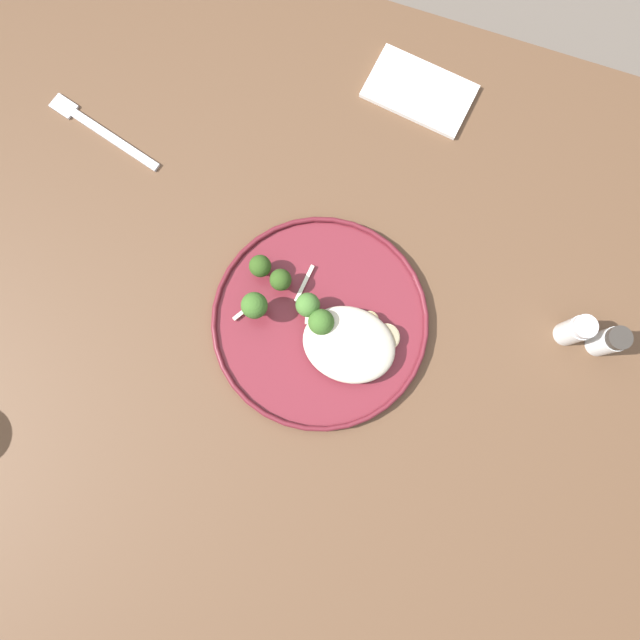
{
  "coord_description": "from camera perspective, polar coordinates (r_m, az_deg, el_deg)",
  "views": [
    {
      "loc": [
        -0.01,
        -0.12,
        1.53
      ],
      "look_at": [
        -0.05,
        0.01,
        0.76
      ],
      "focal_mm": 33.41,
      "sensor_mm": 36.0,
      "label": 1
    }
  ],
  "objects": [
    {
      "name": "onion_sliver_long_sliver",
      "position": [
        0.8,
        -1.51,
        3.54
      ],
      "size": [
        0.01,
        0.05,
        0.0
      ],
      "primitive_type": "cube",
      "rotation": [
        0.0,
        0.0,
        4.61
      ],
      "color": "silver",
      "rests_on": "dinner_plate"
    },
    {
      "name": "folded_napkin",
      "position": [
        0.93,
        9.51,
        20.81
      ],
      "size": [
        0.16,
        0.11,
        0.01
      ],
      "primitive_type": "cube",
      "rotation": [
        0.0,
        0.0,
        -0.14
      ],
      "color": "white",
      "rests_on": "wooden_dining_table"
    },
    {
      "name": "onion_sliver_short_strip",
      "position": [
        0.79,
        -1.22,
        1.07
      ],
      "size": [
        0.02,
        0.04,
        0.0
      ],
      "primitive_type": "cube",
      "rotation": [
        0.0,
        0.0,
        5.0
      ],
      "color": "silver",
      "rests_on": "dinner_plate"
    },
    {
      "name": "wooden_dining_table",
      "position": [
        0.88,
        3.16,
        -2.56
      ],
      "size": [
        1.4,
        1.0,
        0.74
      ],
      "color": "brown",
      "rests_on": "ground"
    },
    {
      "name": "broccoli_floret_beside_noodles",
      "position": [
        0.77,
        -6.29,
        1.35
      ],
      "size": [
        0.03,
        0.03,
        0.05
      ],
      "color": "#7A994C",
      "rests_on": "dinner_plate"
    },
    {
      "name": "pepper_shaker",
      "position": [
        0.85,
        25.88,
        -1.84
      ],
      "size": [
        0.03,
        0.03,
        0.07
      ],
      "color": "white",
      "rests_on": "wooden_dining_table"
    },
    {
      "name": "seared_scallop_half_hidden",
      "position": [
        0.78,
        1.99,
        -0.66
      ],
      "size": [
        0.02,
        0.02,
        0.02
      ],
      "color": "#E5C689",
      "rests_on": "dinner_plate"
    },
    {
      "name": "ground",
      "position": [
        1.54,
        1.82,
        -5.71
      ],
      "size": [
        6.0,
        6.0,
        0.0
      ],
      "primitive_type": "plane",
      "color": "#665B51"
    },
    {
      "name": "broccoli_floret_split_head",
      "position": [
        0.78,
        -3.78,
        3.81
      ],
      "size": [
        0.03,
        0.03,
        0.04
      ],
      "color": "#89A356",
      "rests_on": "dinner_plate"
    },
    {
      "name": "noodle_bed",
      "position": [
        0.77,
        2.8,
        -2.35
      ],
      "size": [
        0.12,
        0.1,
        0.03
      ],
      "color": "beige",
      "rests_on": "dinner_plate"
    },
    {
      "name": "dinner_plate",
      "position": [
        0.79,
        0.0,
        -0.14
      ],
      "size": [
        0.29,
        0.29,
        0.02
      ],
      "color": "maroon",
      "rests_on": "wooden_dining_table"
    },
    {
      "name": "broccoli_floret_center_pile",
      "position": [
        0.79,
        -5.74,
        5.13
      ],
      "size": [
        0.03,
        0.03,
        0.04
      ],
      "color": "#7A994C",
      "rests_on": "dinner_plate"
    },
    {
      "name": "seared_scallop_right_edge",
      "position": [
        0.78,
        1.73,
        -2.22
      ],
      "size": [
        0.02,
        0.02,
        0.01
      ],
      "color": "#E5C689",
      "rests_on": "dinner_plate"
    },
    {
      "name": "broccoli_floret_near_rim",
      "position": [
        0.77,
        -1.17,
        1.42
      ],
      "size": [
        0.03,
        0.03,
        0.05
      ],
      "color": "#89A356",
      "rests_on": "dinner_plate"
    },
    {
      "name": "seared_scallop_large_seared",
      "position": [
        0.78,
        3.51,
        -2.13
      ],
      "size": [
        0.03,
        0.03,
        0.01
      ],
      "color": "#E5C689",
      "rests_on": "dinner_plate"
    },
    {
      "name": "seared_scallop_rear_pale",
      "position": [
        0.78,
        6.32,
        -1.68
      ],
      "size": [
        0.04,
        0.04,
        0.01
      ],
      "color": "beige",
      "rests_on": "dinner_plate"
    },
    {
      "name": "broccoli_floret_tall_stalk",
      "position": [
        0.76,
        0.13,
        -0.17
      ],
      "size": [
        0.03,
        0.03,
        0.05
      ],
      "color": "#7A994C",
      "rests_on": "dinner_plate"
    },
    {
      "name": "salt_shaker",
      "position": [
        0.84,
        23.24,
        -0.91
      ],
      "size": [
        0.03,
        0.03,
        0.07
      ],
      "color": "white",
      "rests_on": "wooden_dining_table"
    },
    {
      "name": "onion_sliver_pale_crescent",
      "position": [
        0.8,
        -7.07,
        1.03
      ],
      "size": [
        0.03,
        0.04,
        0.0
      ],
      "primitive_type": "cube",
      "rotation": [
        0.0,
        0.0,
        4.16
      ],
      "color": "silver",
      "rests_on": "dinner_plate"
    },
    {
      "name": "dinner_fork",
      "position": [
        0.94,
        -20.26,
        16.65
      ],
      "size": [
        0.18,
        0.07,
        0.0
      ],
      "color": "silver",
      "rests_on": "wooden_dining_table"
    },
    {
      "name": "seared_scallop_tiny_bay",
      "position": [
        0.79,
        4.74,
        -0.06
      ],
      "size": [
        0.02,
        0.02,
        0.01
      ],
      "color": "#E5C689",
      "rests_on": "dinner_plate"
    }
  ]
}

